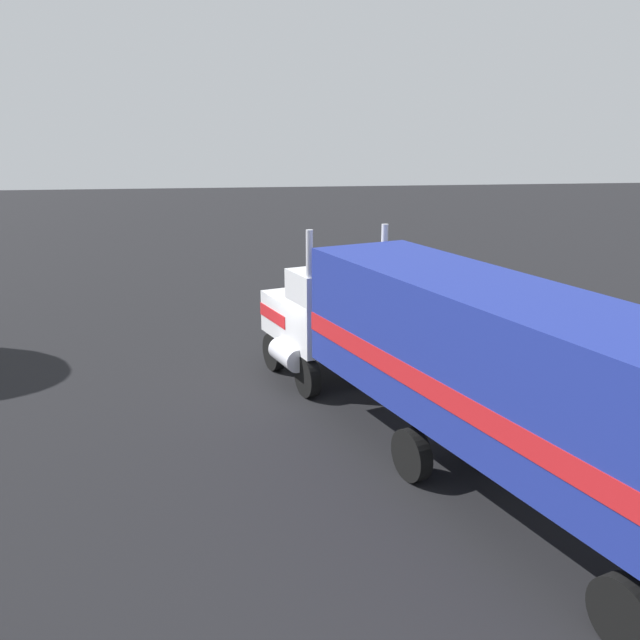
# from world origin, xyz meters

# --- Properties ---
(ground_plane) EXTENTS (120.00, 120.00, 0.00)m
(ground_plane) POSITION_xyz_m (0.00, 0.00, 0.00)
(ground_plane) COLOR black
(lane_stripe_near) EXTENTS (4.19, 1.66, 0.01)m
(lane_stripe_near) POSITION_xyz_m (-2.76, -3.50, 0.01)
(lane_stripe_near) COLOR silver
(lane_stripe_near) RESTS_ON ground_plane
(lane_stripe_mid) EXTENTS (4.16, 1.75, 0.01)m
(lane_stripe_mid) POSITION_xyz_m (-4.86, -6.25, 0.01)
(lane_stripe_mid) COLOR silver
(lane_stripe_mid) RESTS_ON ground_plane
(semi_truck) EXTENTS (14.17, 7.06, 4.50)m
(semi_truck) POSITION_xyz_m (-5.17, -2.45, 2.52)
(semi_truck) COLOR silver
(semi_truck) RESTS_ON ground_plane
(person_bystander) EXTENTS (0.34, 0.45, 1.63)m
(person_bystander) POSITION_xyz_m (-4.75, -4.92, 0.89)
(person_bystander) COLOR #2D3347
(person_bystander) RESTS_ON ground_plane
(motorcycle) EXTENTS (1.94, 1.02, 1.12)m
(motorcycle) POSITION_xyz_m (-5.76, -6.34, 0.48)
(motorcycle) COLOR black
(motorcycle) RESTS_ON ground_plane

